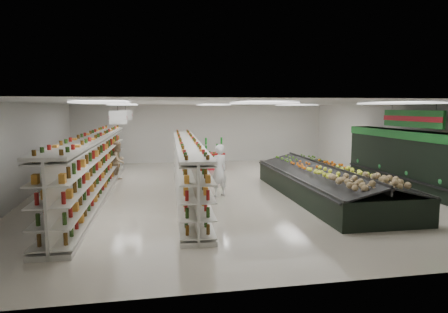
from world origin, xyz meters
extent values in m
plane|color=beige|center=(0.00, 0.00, 0.00)|extent=(16.00, 16.00, 0.00)
cube|color=white|center=(0.00, 0.00, 3.20)|extent=(14.00, 16.00, 0.02)
cube|color=silver|center=(0.00, 8.00, 1.60)|extent=(14.00, 0.02, 3.20)
cube|color=silver|center=(0.00, -8.00, 1.60)|extent=(14.00, 0.02, 3.20)
cube|color=silver|center=(-7.00, 0.00, 1.60)|extent=(0.02, 16.00, 3.20)
cube|color=silver|center=(7.00, 0.00, 1.60)|extent=(0.02, 16.00, 3.20)
cube|color=black|center=(6.55, -1.50, 1.10)|extent=(0.80, 8.00, 2.20)
cube|color=#1C6C27|center=(6.53, -1.50, 2.05)|extent=(0.85, 8.00, 0.30)
cube|color=black|center=(6.30, -1.50, 0.55)|extent=(0.55, 7.80, 0.15)
cube|color=silver|center=(6.40, -1.50, 1.35)|extent=(0.45, 7.70, 0.03)
cube|color=silver|center=(6.40, -1.50, 1.65)|extent=(0.45, 7.70, 0.03)
cube|color=white|center=(-3.80, -2.00, 2.75)|extent=(0.50, 0.06, 0.40)
cube|color=red|center=(-3.80, -2.00, 2.75)|extent=(0.52, 0.02, 0.12)
cylinder|color=black|center=(-3.80, -2.00, 3.05)|extent=(0.01, 0.01, 0.50)
cube|color=white|center=(-3.80, 2.00, 2.75)|extent=(0.50, 0.06, 0.40)
cube|color=red|center=(-3.80, 2.00, 2.75)|extent=(0.52, 0.02, 0.12)
cylinder|color=black|center=(-3.80, 2.00, 3.05)|extent=(0.01, 0.01, 0.50)
cube|color=#1C6C27|center=(6.25, -1.50, 2.65)|extent=(0.10, 3.20, 0.60)
cube|color=red|center=(6.19, -1.50, 2.65)|extent=(0.03, 3.20, 0.18)
cylinder|color=black|center=(6.25, -2.70, 3.05)|extent=(0.01, 0.01, 0.50)
cylinder|color=black|center=(6.25, -0.30, 3.05)|extent=(0.01, 0.01, 0.50)
cube|color=silver|center=(-4.79, -0.08, 0.06)|extent=(1.22, 12.02, 0.12)
cube|color=silver|center=(-4.79, -0.08, 1.00)|extent=(0.38, 12.00, 2.00)
cube|color=silver|center=(-4.79, -0.08, 2.04)|extent=(1.22, 12.02, 0.08)
cube|color=silver|center=(-5.02, -0.08, 0.18)|extent=(0.75, 11.91, 0.03)
cube|color=silver|center=(-5.02, -0.08, 0.62)|extent=(0.75, 11.91, 0.03)
cube|color=silver|center=(-5.02, -0.08, 1.06)|extent=(0.75, 11.91, 0.03)
cube|color=silver|center=(-5.02, -0.08, 1.49)|extent=(0.75, 11.91, 0.03)
cube|color=silver|center=(-5.02, -0.08, 1.93)|extent=(0.75, 11.91, 0.03)
cube|color=silver|center=(-4.56, -0.09, 0.18)|extent=(0.75, 11.91, 0.03)
cube|color=silver|center=(-4.56, -0.09, 0.62)|extent=(0.75, 11.91, 0.03)
cube|color=silver|center=(-4.56, -0.09, 1.06)|extent=(0.75, 11.91, 0.03)
cube|color=silver|center=(-4.56, -0.09, 1.49)|extent=(0.75, 11.91, 0.03)
cube|color=silver|center=(-4.56, -0.09, 1.93)|extent=(0.75, 11.91, 0.03)
cube|color=silver|center=(-1.62, -0.40, 0.05)|extent=(1.38, 10.95, 0.11)
cube|color=silver|center=(-1.62, -0.40, 0.91)|extent=(0.61, 10.91, 1.82)
cube|color=silver|center=(-1.62, -0.40, 1.86)|extent=(1.38, 10.95, 0.07)
cube|color=silver|center=(-1.83, -0.39, 0.16)|extent=(0.96, 10.83, 0.03)
cube|color=silver|center=(-1.83, -0.39, 0.56)|extent=(0.96, 10.83, 0.03)
cube|color=silver|center=(-1.83, -0.39, 0.96)|extent=(0.96, 10.83, 0.03)
cube|color=silver|center=(-1.83, -0.39, 1.36)|extent=(0.96, 10.83, 0.03)
cube|color=silver|center=(-1.83, -0.39, 1.76)|extent=(0.96, 10.83, 0.03)
cube|color=silver|center=(-1.41, -0.41, 0.16)|extent=(0.96, 10.83, 0.03)
cube|color=silver|center=(-1.41, -0.41, 0.56)|extent=(0.96, 10.83, 0.03)
cube|color=silver|center=(-1.41, -0.41, 0.96)|extent=(0.96, 10.83, 0.03)
cube|color=silver|center=(-1.41, -0.41, 1.36)|extent=(0.96, 10.83, 0.03)
cube|color=silver|center=(-1.41, -0.41, 1.76)|extent=(0.96, 10.83, 0.03)
cube|color=black|center=(2.98, -1.75, 0.38)|extent=(2.71, 7.65, 0.76)
cube|color=#262626|center=(1.72, -1.74, 0.78)|extent=(0.17, 7.62, 0.07)
cube|color=#262626|center=(4.24, -1.77, 0.78)|extent=(0.17, 7.62, 0.07)
cube|color=black|center=(2.30, -1.74, 0.89)|extent=(1.51, 7.53, 0.39)
cube|color=black|center=(3.66, -1.76, 0.89)|extent=(1.51, 7.53, 0.39)
cube|color=#262626|center=(2.98, -1.75, 1.00)|extent=(0.16, 7.51, 0.27)
cube|color=red|center=(0.12, 5.18, 0.09)|extent=(1.22, 0.95, 0.18)
cube|color=#AE1A17|center=(0.12, 5.18, 0.77)|extent=(1.27, 1.00, 0.09)
imported|color=silver|center=(-0.59, -0.90, 0.90)|extent=(0.78, 0.67, 1.79)
imported|color=tan|center=(-4.20, 2.92, 0.82)|extent=(0.76, 0.93, 1.64)
camera|label=1|loc=(-2.92, -14.19, 3.04)|focal=32.00mm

